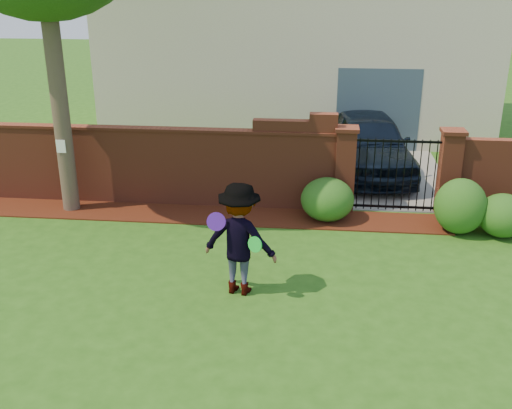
# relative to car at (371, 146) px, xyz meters

# --- Properties ---
(ground) EXTENTS (80.00, 80.00, 0.01)m
(ground) POSITION_rel_car_xyz_m (-3.16, -6.55, -0.79)
(ground) COLOR #275515
(ground) RESTS_ON ground
(mulch_bed) EXTENTS (11.10, 1.08, 0.03)m
(mulch_bed) POSITION_rel_car_xyz_m (-4.11, -3.21, -0.77)
(mulch_bed) COLOR #3A150A
(mulch_bed) RESTS_ON ground
(brick_wall) EXTENTS (8.70, 0.31, 2.16)m
(brick_wall) POSITION_rel_car_xyz_m (-5.17, -2.55, 0.14)
(brick_wall) COLOR brown
(brick_wall) RESTS_ON ground
(pillar_left) EXTENTS (0.50, 0.50, 1.88)m
(pillar_left) POSITION_rel_car_xyz_m (-0.76, -2.55, 0.17)
(pillar_left) COLOR brown
(pillar_left) RESTS_ON ground
(pillar_right) EXTENTS (0.50, 0.50, 1.88)m
(pillar_right) POSITION_rel_car_xyz_m (1.44, -2.55, 0.17)
(pillar_right) COLOR brown
(pillar_right) RESTS_ON ground
(iron_gate) EXTENTS (1.78, 0.03, 1.60)m
(iron_gate) POSITION_rel_car_xyz_m (0.34, -2.55, 0.07)
(iron_gate) COLOR black
(iron_gate) RESTS_ON ground
(driveway) EXTENTS (3.20, 8.00, 0.01)m
(driveway) POSITION_rel_car_xyz_m (0.34, 1.45, -0.78)
(driveway) COLOR gray
(driveway) RESTS_ON ground
(house) EXTENTS (12.40, 6.40, 6.30)m
(house) POSITION_rel_car_xyz_m (-2.15, 5.45, 2.37)
(house) COLOR beige
(house) RESTS_ON ground
(car) EXTENTS (2.42, 4.81, 1.57)m
(car) POSITION_rel_car_xyz_m (0.00, 0.00, 0.00)
(car) COLOR black
(car) RESTS_ON ground
(paper_notice) EXTENTS (0.20, 0.01, 0.28)m
(paper_notice) POSITION_rel_car_xyz_m (-6.76, -3.34, 0.71)
(paper_notice) COLOR white
(paper_notice) RESTS_ON tree
(shrub_left) EXTENTS (1.12, 1.12, 0.92)m
(shrub_left) POSITION_rel_car_xyz_m (-1.12, -3.16, -0.33)
(shrub_left) COLOR #185018
(shrub_left) RESTS_ON ground
(shrub_middle) EXTENTS (1.03, 1.03, 1.13)m
(shrub_middle) POSITION_rel_car_xyz_m (1.52, -3.56, -0.22)
(shrub_middle) COLOR #185018
(shrub_middle) RESTS_ON ground
(shrub_right) EXTENTS (0.98, 0.98, 0.87)m
(shrub_right) POSITION_rel_car_xyz_m (2.33, -3.65, -0.35)
(shrub_right) COLOR #185018
(shrub_right) RESTS_ON ground
(man) EXTENTS (1.33, 0.93, 1.88)m
(man) POSITION_rel_car_xyz_m (-2.56, -6.46, 0.15)
(man) COLOR gray
(man) RESTS_ON ground
(frisbee_purple) EXTENTS (0.31, 0.15, 0.29)m
(frisbee_purple) POSITION_rel_car_xyz_m (-2.88, -6.65, 0.53)
(frisbee_purple) COLOR #5B1DB9
(frisbee_purple) RESTS_ON man
(frisbee_green) EXTENTS (0.25, 0.18, 0.26)m
(frisbee_green) POSITION_rel_car_xyz_m (-2.28, -6.69, 0.19)
(frisbee_green) COLOR green
(frisbee_green) RESTS_ON man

